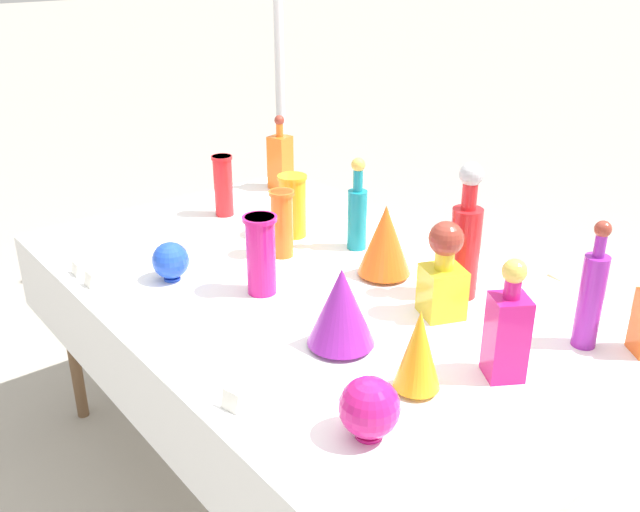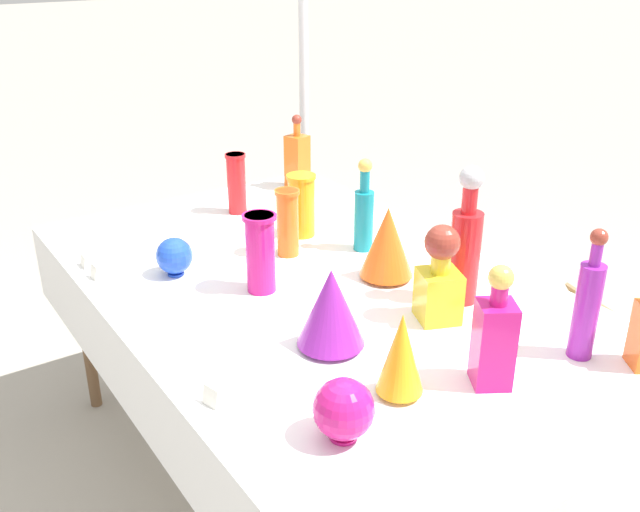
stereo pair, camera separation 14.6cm
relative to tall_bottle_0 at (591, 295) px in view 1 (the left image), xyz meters
name	(u,v)px [view 1 (the left image)]	position (x,y,z in m)	size (l,w,h in m)	color
ground_plane	(320,482)	(-0.68, -0.33, -0.91)	(40.00, 40.00, 0.00)	#A0998C
display_table	(312,303)	(-0.68, -0.36, -0.19)	(1.95, 1.20, 0.76)	white
tall_bottle_0	(591,295)	(0.00, 0.00, 0.00)	(0.06, 0.06, 0.34)	purple
tall_bottle_1	(465,241)	(-0.38, -0.04, 0.03)	(0.09, 0.09, 0.40)	red
tall_bottle_2	(357,212)	(-0.83, -0.05, -0.02)	(0.06, 0.06, 0.31)	teal
square_decanter_0	(507,329)	(-0.04, -0.28, -0.02)	(0.12, 0.12, 0.31)	#C61972
square_decanter_1	(280,160)	(-1.50, 0.11, -0.02)	(0.10, 0.10, 0.31)	orange
square_decanter_3	(444,273)	(-0.34, -0.17, -0.02)	(0.14, 0.14, 0.28)	yellow
slender_vase_0	(282,222)	(-0.94, -0.28, -0.03)	(0.08, 0.08, 0.22)	orange
slender_vase_1	(293,204)	(-1.06, -0.15, -0.03)	(0.10, 0.10, 0.22)	orange
slender_vase_2	(261,253)	(-0.76, -0.48, -0.02)	(0.10, 0.10, 0.24)	#C61972
slender_vase_3	(223,184)	(-1.38, -0.24, -0.02)	(0.08, 0.08, 0.23)	red
fluted_vase_0	(341,307)	(-0.38, -0.49, -0.03)	(0.17, 0.17, 0.22)	purple
fluted_vase_1	(419,350)	(-0.13, -0.48, -0.04)	(0.11, 0.11, 0.21)	orange
fluted_vase_2	(385,240)	(-0.62, -0.12, -0.03)	(0.16, 0.16, 0.23)	orange
round_bowl_0	(171,261)	(-1.00, -0.65, -0.08)	(0.11, 0.11, 0.12)	blue
round_bowl_1	(369,408)	(-0.07, -0.68, -0.07)	(0.13, 0.13, 0.14)	#C61972
price_tag_left	(75,269)	(-1.22, -0.87, -0.13)	(0.05, 0.01, 0.04)	white
price_tag_center	(88,280)	(-1.11, -0.87, -0.12)	(0.04, 0.01, 0.04)	white
price_tag_right	(230,401)	(-0.33, -0.86, -0.12)	(0.05, 0.01, 0.05)	white
cardboard_box_behind_left	(445,319)	(-1.05, 0.69, -0.77)	(0.44, 0.40, 0.35)	tan
cardboard_box_behind_right	(555,354)	(-0.52, 0.76, -0.73)	(0.45, 0.48, 0.43)	tan
canopy_pole	(281,132)	(-1.96, 0.44, -0.05)	(0.18, 0.18, 2.21)	silver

